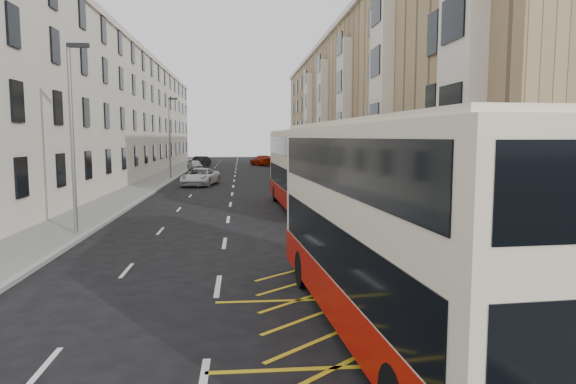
{
  "coord_description": "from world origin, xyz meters",
  "views": [
    {
      "loc": [
        0.7,
        -10.49,
        4.27
      ],
      "look_at": [
        2.46,
        8.77,
        2.19
      ],
      "focal_mm": 32.0,
      "sensor_mm": 36.0,
      "label": 1
    }
  ],
  "objects": [
    {
      "name": "road_markings",
      "position": [
        0.0,
        45.0,
        0.01
      ],
      "size": [
        10.0,
        110.0,
        0.01
      ],
      "primitive_type": null,
      "color": "silver",
      "rests_on": "ground"
    },
    {
      "name": "pavement_left",
      "position": [
        -7.5,
        30.0,
        0.07
      ],
      "size": [
        3.0,
        120.0,
        0.15
      ],
      "primitive_type": "cube",
      "color": "slate",
      "rests_on": "ground"
    },
    {
      "name": "pedestrian_mid",
      "position": [
        8.2,
        0.83,
        1.04
      ],
      "size": [
        1.06,
        0.96,
        1.78
      ],
      "primitive_type": "imported",
      "rotation": [
        0.0,
        0.0,
        0.4
      ],
      "color": "black",
      "rests_on": "pavement_right"
    },
    {
      "name": "street_lamp_far",
      "position": [
        -6.35,
        42.0,
        4.64
      ],
      "size": [
        0.93,
        0.18,
        8.0
      ],
      "color": "slate",
      "rests_on": "pavement_left"
    },
    {
      "name": "white_van",
      "position": [
        -2.9,
        35.14,
        0.75
      ],
      "size": [
        3.5,
        5.8,
        1.51
      ],
      "primitive_type": "imported",
      "rotation": [
        0.0,
        0.0,
        -0.19
      ],
      "color": "silver",
      "rests_on": "ground"
    },
    {
      "name": "car_silver",
      "position": [
        -5.2,
        56.26,
        0.66
      ],
      "size": [
        2.58,
        4.15,
        1.32
      ],
      "primitive_type": "imported",
      "rotation": [
        0.0,
        0.0,
        0.28
      ],
      "color": "#B6B9BD",
      "rests_on": "ground"
    },
    {
      "name": "street_lamp_near",
      "position": [
        -6.35,
        12.0,
        4.64
      ],
      "size": [
        0.93,
        0.18,
        8.0
      ],
      "color": "slate",
      "rests_on": "pavement_left"
    },
    {
      "name": "terrace_right",
      "position": [
        14.88,
        45.38,
        7.52
      ],
      "size": [
        10.75,
        79.0,
        15.25
      ],
      "color": "tan",
      "rests_on": "ground"
    },
    {
      "name": "ground",
      "position": [
        0.0,
        0.0,
        0.0
      ],
      "size": [
        200.0,
        200.0,
        0.0
      ],
      "primitive_type": "plane",
      "color": "black",
      "rests_on": "ground"
    },
    {
      "name": "car_dark",
      "position": [
        -5.2,
        63.88,
        0.75
      ],
      "size": [
        3.08,
        4.82,
        1.5
      ],
      "primitive_type": "imported",
      "rotation": [
        0.0,
        0.0,
        -0.36
      ],
      "color": "black",
      "rests_on": "ground"
    },
    {
      "name": "double_decker_rear",
      "position": [
        4.31,
        19.61,
        2.37
      ],
      "size": [
        3.16,
        11.78,
        4.66
      ],
      "rotation": [
        0.0,
        0.0,
        0.04
      ],
      "color": "beige",
      "rests_on": "ground"
    },
    {
      "name": "pedestrian_near",
      "position": [
        7.5,
        0.39,
        0.94
      ],
      "size": [
        0.62,
        0.45,
        1.57
      ],
      "primitive_type": "imported",
      "rotation": [
        0.0,
        0.0,
        3.27
      ],
      "color": "black",
      "rests_on": "pavement_right"
    },
    {
      "name": "pedestrian_far",
      "position": [
        7.34,
        6.37,
        1.1
      ],
      "size": [
        1.19,
        0.97,
        1.9
      ],
      "primitive_type": "imported",
      "rotation": [
        0.0,
        0.0,
        2.59
      ],
      "color": "black",
      "rests_on": "pavement_right"
    },
    {
      "name": "guard_railing",
      "position": [
        6.25,
        5.75,
        0.86
      ],
      "size": [
        0.06,
        6.56,
        1.01
      ],
      "color": "#B42217",
      "rests_on": "pavement_right"
    },
    {
      "name": "kerb_right",
      "position": [
        6.0,
        30.0,
        0.07
      ],
      "size": [
        0.25,
        120.0,
        0.15
      ],
      "primitive_type": "cube",
      "color": "gray",
      "rests_on": "ground"
    },
    {
      "name": "car_red",
      "position": [
        3.82,
        66.34,
        0.77
      ],
      "size": [
        3.86,
        5.72,
        1.54
      ],
      "primitive_type": "imported",
      "rotation": [
        0.0,
        0.0,
        3.5
      ],
      "color": "#9C1400",
      "rests_on": "ground"
    },
    {
      "name": "kerb_left",
      "position": [
        -6.0,
        30.0,
        0.07
      ],
      "size": [
        0.25,
        120.0,
        0.15
      ],
      "primitive_type": "cube",
      "color": "gray",
      "rests_on": "ground"
    },
    {
      "name": "terrace_left",
      "position": [
        -13.43,
        45.5,
        6.52
      ],
      "size": [
        9.18,
        79.0,
        13.25
      ],
      "color": "silver",
      "rests_on": "ground"
    },
    {
      "name": "double_decker_front",
      "position": [
        3.85,
        0.07,
        2.35
      ],
      "size": [
        3.43,
        11.72,
        4.61
      ],
      "rotation": [
        0.0,
        0.0,
        0.07
      ],
      "color": "beige",
      "rests_on": "ground"
    },
    {
      "name": "pavement_right",
      "position": [
        8.0,
        30.0,
        0.07
      ],
      "size": [
        4.0,
        120.0,
        0.15
      ],
      "primitive_type": "cube",
      "color": "slate",
      "rests_on": "ground"
    }
  ]
}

